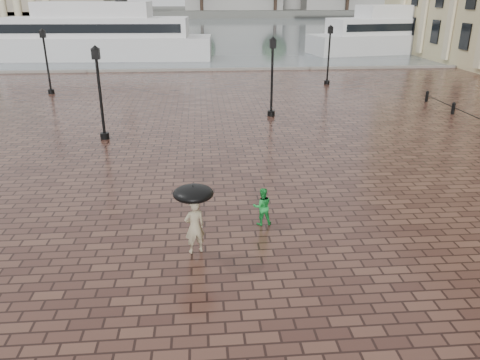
{
  "coord_description": "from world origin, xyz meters",
  "views": [
    {
      "loc": [
        -1.15,
        -13.04,
        6.77
      ],
      "look_at": [
        -0.01,
        0.36,
        1.4
      ],
      "focal_mm": 35.0,
      "sensor_mm": 36.0,
      "label": 1
    }
  ],
  "objects_px": {
    "adult_pedestrian": "(195,227)",
    "child_pedestrian": "(262,206)",
    "street_lamps": "(194,68)",
    "ferry_near": "(97,36)",
    "ferry_far": "(402,33)"
  },
  "relations": [
    {
      "from": "adult_pedestrian",
      "to": "child_pedestrian",
      "type": "xyz_separation_m",
      "value": [
        2.08,
        1.54,
        -0.18
      ]
    },
    {
      "from": "child_pedestrian",
      "to": "ferry_near",
      "type": "bearing_deg",
      "value": -77.87
    },
    {
      "from": "ferry_near",
      "to": "adult_pedestrian",
      "type": "bearing_deg",
      "value": -72.98
    },
    {
      "from": "child_pedestrian",
      "to": "ferry_far",
      "type": "xyz_separation_m",
      "value": [
        23.03,
        44.84,
        1.66
      ]
    },
    {
      "from": "child_pedestrian",
      "to": "ferry_near",
      "type": "xyz_separation_m",
      "value": [
        -12.96,
        41.39,
        1.85
      ]
    },
    {
      "from": "street_lamps",
      "to": "ferry_far",
      "type": "relative_size",
      "value": 0.91
    },
    {
      "from": "ferry_near",
      "to": "ferry_far",
      "type": "distance_m",
      "value": 36.15
    },
    {
      "from": "child_pedestrian",
      "to": "ferry_far",
      "type": "height_order",
      "value": "ferry_far"
    },
    {
      "from": "adult_pedestrian",
      "to": "ferry_near",
      "type": "xyz_separation_m",
      "value": [
        -10.87,
        42.93,
        1.66
      ]
    },
    {
      "from": "street_lamps",
      "to": "ferry_near",
      "type": "distance_m",
      "value": 26.27
    },
    {
      "from": "adult_pedestrian",
      "to": "street_lamps",
      "type": "bearing_deg",
      "value": -109.69
    },
    {
      "from": "adult_pedestrian",
      "to": "ferry_near",
      "type": "relative_size",
      "value": 0.06
    },
    {
      "from": "street_lamps",
      "to": "child_pedestrian",
      "type": "distance_m",
      "value": 17.66
    },
    {
      "from": "adult_pedestrian",
      "to": "ferry_far",
      "type": "xyz_separation_m",
      "value": [
        25.12,
        46.38,
        1.48
      ]
    },
    {
      "from": "street_lamps",
      "to": "ferry_near",
      "type": "bearing_deg",
      "value": 114.27
    }
  ]
}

